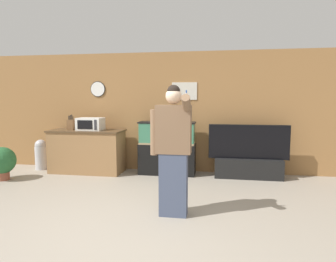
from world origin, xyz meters
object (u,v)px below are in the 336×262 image
object	(u,v)px
counter_island	(87,151)
tv_on_stand	(248,162)
trash_bin	(41,154)
microwave	(91,124)
knife_block	(71,125)
aquarium_on_stand	(167,148)
person_standing	(173,149)
potted_plant	(2,162)

from	to	relation	value
counter_island	tv_on_stand	size ratio (longest dim) A/B	0.99
tv_on_stand	trash_bin	xyz separation A→B (m)	(-4.57, -0.01, 0.03)
counter_island	microwave	distance (m)	0.60
counter_island	knife_block	world-z (taller)	knife_block
microwave	aquarium_on_stand	world-z (taller)	microwave
knife_block	trash_bin	distance (m)	1.06
knife_block	person_standing	bearing A→B (deg)	-39.32
microwave	aquarium_on_stand	xyz separation A→B (m)	(1.66, 0.11, -0.50)
microwave	person_standing	bearing A→B (deg)	-45.00
counter_island	knife_block	distance (m)	0.67
counter_island	trash_bin	world-z (taller)	counter_island
counter_island	microwave	bearing A→B (deg)	2.38
counter_island	aquarium_on_stand	xyz separation A→B (m)	(1.75, 0.11, 0.10)
potted_plant	knife_block	bearing A→B (deg)	39.88
counter_island	trash_bin	bearing A→B (deg)	176.22
knife_block	potted_plant	size ratio (longest dim) A/B	0.50
knife_block	person_standing	xyz separation A→B (m)	(2.55, -2.09, -0.11)
person_standing	knife_block	bearing A→B (deg)	140.68
knife_block	potted_plant	distance (m)	1.51
knife_block	aquarium_on_stand	size ratio (longest dim) A/B	0.28
aquarium_on_stand	tv_on_stand	world-z (taller)	aquarium_on_stand
tv_on_stand	potted_plant	xyz separation A→B (m)	(-4.80, -0.97, 0.05)
knife_block	aquarium_on_stand	distance (m)	2.15
person_standing	trash_bin	size ratio (longest dim) A/B	2.63
knife_block	tv_on_stand	distance (m)	3.83
aquarium_on_stand	potted_plant	distance (m)	3.29
knife_block	trash_bin	bearing A→B (deg)	173.33
microwave	tv_on_stand	size ratio (longest dim) A/B	0.33
aquarium_on_stand	person_standing	distance (m)	2.29
microwave	tv_on_stand	xyz separation A→B (m)	(3.32, 0.09, -0.74)
aquarium_on_stand	tv_on_stand	xyz separation A→B (m)	(1.67, -0.02, -0.24)
microwave	knife_block	size ratio (longest dim) A/B	1.62
counter_island	microwave	xyz separation A→B (m)	(0.09, 0.00, 0.59)
aquarium_on_stand	trash_bin	xyz separation A→B (m)	(-2.90, -0.03, -0.21)
tv_on_stand	trash_bin	bearing A→B (deg)	-179.83
person_standing	potted_plant	distance (m)	3.83
trash_bin	potted_plant	bearing A→B (deg)	-103.67
microwave	person_standing	size ratio (longest dim) A/B	0.30
knife_block	potted_plant	xyz separation A→B (m)	(-1.04, -0.87, -0.67)
aquarium_on_stand	microwave	bearing A→B (deg)	-176.35
person_standing	tv_on_stand	bearing A→B (deg)	61.02
person_standing	counter_island	bearing A→B (deg)	136.27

